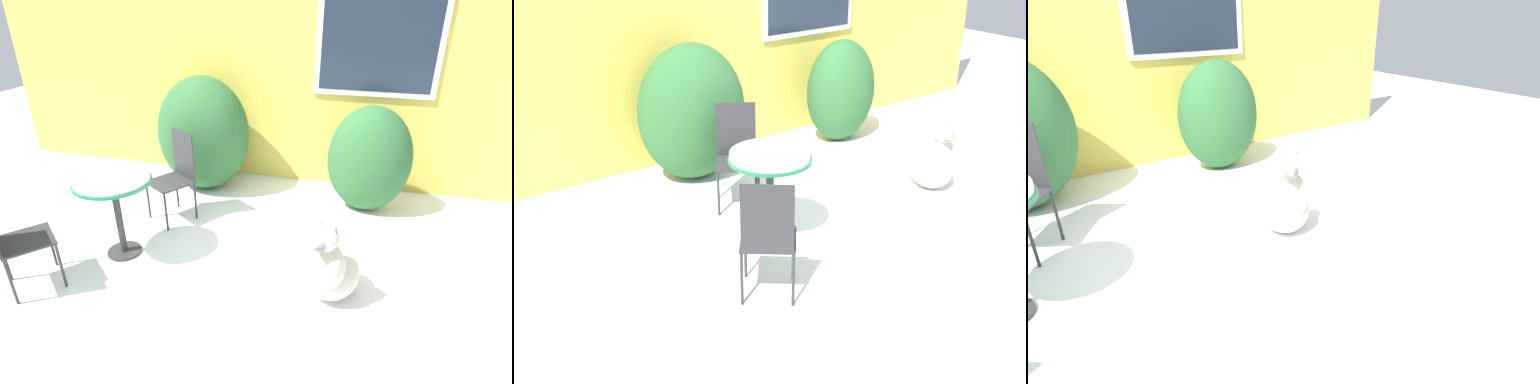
% 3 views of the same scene
% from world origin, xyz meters
% --- Properties ---
extents(ground_plane, '(16.00, 16.00, 0.00)m').
position_xyz_m(ground_plane, '(0.00, 0.00, 0.00)').
color(ground_plane, white).
extents(house_wall, '(8.00, 0.10, 2.87)m').
position_xyz_m(house_wall, '(0.06, 2.20, 1.46)').
color(house_wall, '#DBC14C').
rests_on(house_wall, ground_plane).
extents(shrub_middle, '(0.91, 0.64, 1.21)m').
position_xyz_m(shrub_middle, '(1.02, 1.59, 0.60)').
color(shrub_middle, '#2D6033').
rests_on(shrub_middle, ground_plane).
extents(dog, '(0.58, 0.69, 0.76)m').
position_xyz_m(dog, '(0.80, -0.05, 0.28)').
color(dog, beige).
rests_on(dog, ground_plane).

